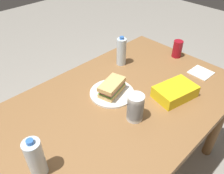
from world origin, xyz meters
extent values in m
cube|color=olive|center=(0.00, 0.00, 0.70)|extent=(1.58, 0.91, 0.04)
cylinder|color=brown|center=(-0.71, -0.37, 0.34)|extent=(0.07, 0.07, 0.68)
cylinder|color=brown|center=(-0.71, 0.37, 0.34)|extent=(0.07, 0.07, 0.68)
cylinder|color=white|center=(-0.07, -0.08, 0.73)|extent=(0.26, 0.26, 0.01)
cube|color=#DBB26B|center=(-0.07, -0.08, 0.74)|extent=(0.19, 0.13, 0.02)
cube|color=#599E3F|center=(-0.07, -0.08, 0.76)|extent=(0.18, 0.13, 0.01)
cube|color=#C6727A|center=(-0.07, -0.08, 0.77)|extent=(0.17, 0.12, 0.02)
cube|color=yellow|center=(-0.07, -0.08, 0.79)|extent=(0.17, 0.12, 0.01)
cube|color=#DBB26B|center=(-0.06, -0.07, 0.80)|extent=(0.19, 0.13, 0.02)
cylinder|color=maroon|center=(-0.71, -0.06, 0.78)|extent=(0.07, 0.07, 0.12)
cube|color=yellow|center=(-0.31, 0.19, 0.76)|extent=(0.26, 0.20, 0.07)
cylinder|color=silver|center=(0.49, 0.07, 0.81)|extent=(0.07, 0.07, 0.18)
cylinder|color=blue|center=(0.49, 0.07, 0.91)|extent=(0.03, 0.03, 0.02)
cylinder|color=silver|center=(-0.02, 0.14, 0.77)|extent=(0.08, 0.08, 0.09)
cylinder|color=silver|center=(-0.02, 0.14, 0.79)|extent=(0.08, 0.08, 0.09)
cylinder|color=silver|center=(-0.02, 0.14, 0.80)|extent=(0.08, 0.08, 0.09)
cylinder|color=silver|center=(-0.02, 0.14, 0.82)|extent=(0.08, 0.08, 0.09)
cylinder|color=silver|center=(-0.35, -0.27, 0.81)|extent=(0.06, 0.06, 0.19)
cylinder|color=blue|center=(-0.35, -0.27, 0.92)|extent=(0.03, 0.03, 0.02)
cube|color=white|center=(-0.64, 0.18, 0.72)|extent=(0.13, 0.13, 0.01)
camera|label=1|loc=(0.64, 0.65, 1.57)|focal=36.55mm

